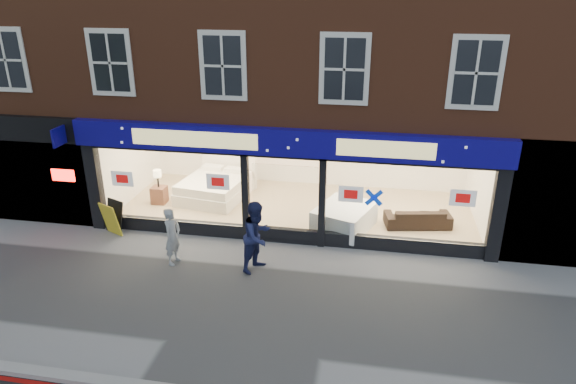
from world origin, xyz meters
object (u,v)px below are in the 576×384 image
(display_bed, at_px, (216,186))
(pedestrian_blue, at_px, (257,236))
(sofa, at_px, (418,217))
(mattress_stack, at_px, (344,217))
(pedestrian_grey, at_px, (172,236))
(a_board, at_px, (113,218))

(display_bed, xyz_separation_m, pedestrian_blue, (2.39, -4.13, 0.44))
(sofa, height_order, pedestrian_blue, pedestrian_blue)
(sofa, bearing_deg, mattress_stack, 3.66)
(pedestrian_blue, bearing_deg, display_bed, 55.72)
(pedestrian_grey, xyz_separation_m, pedestrian_blue, (2.20, 0.08, 0.16))
(a_board, relative_size, pedestrian_grey, 0.65)
(display_bed, relative_size, a_board, 2.67)
(mattress_stack, xyz_separation_m, sofa, (2.10, 0.55, -0.07))
(pedestrian_blue, bearing_deg, pedestrian_grey, 117.73)
(mattress_stack, bearing_deg, pedestrian_grey, -148.52)
(sofa, relative_size, pedestrian_blue, 1.03)
(display_bed, relative_size, sofa, 1.40)
(a_board, height_order, pedestrian_grey, pedestrian_grey)
(a_board, xyz_separation_m, pedestrian_blue, (4.53, -1.17, 0.42))
(a_board, bearing_deg, mattress_stack, 35.93)
(pedestrian_grey, relative_size, pedestrian_blue, 0.83)
(sofa, xyz_separation_m, pedestrian_blue, (-4.07, -3.02, 0.54))
(pedestrian_grey, bearing_deg, pedestrian_blue, -76.53)
(display_bed, distance_m, pedestrian_grey, 4.22)
(display_bed, bearing_deg, pedestrian_blue, -51.36)
(mattress_stack, relative_size, pedestrian_blue, 1.15)
(a_board, bearing_deg, sofa, 36.73)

